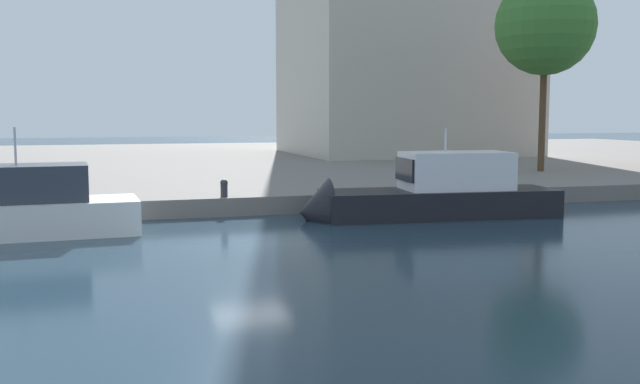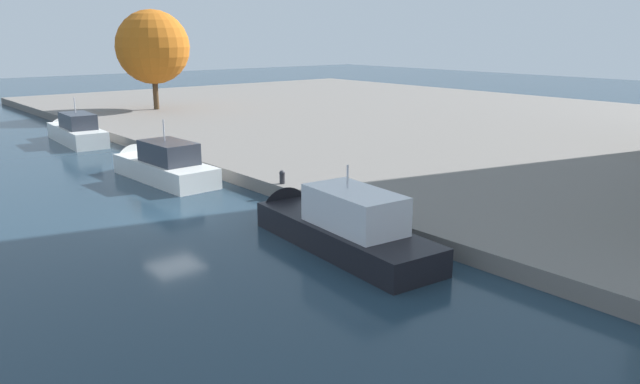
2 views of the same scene
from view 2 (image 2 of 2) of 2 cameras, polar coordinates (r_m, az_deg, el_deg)
ground_plane at (r=30.54m, az=-13.53°, el=-2.37°), size 220.00×220.00×0.00m
dock_promenade at (r=53.69m, az=20.46°, el=4.72°), size 120.00×55.00×0.76m
motor_yacht_0 at (r=54.45m, az=-21.79°, el=5.09°), size 9.68×2.94×4.47m
motor_yacht_1 at (r=38.87m, az=-14.63°, el=2.24°), size 9.47×3.13×4.62m
motor_yacht_2 at (r=25.75m, az=1.48°, el=-3.44°), size 10.76×3.66×4.61m
mooring_bollard_0 at (r=33.26m, az=-3.54°, el=1.44°), size 0.32×0.32×0.74m
tree_2 at (r=68.45m, az=-15.26°, el=12.67°), size 7.69×7.69×10.38m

